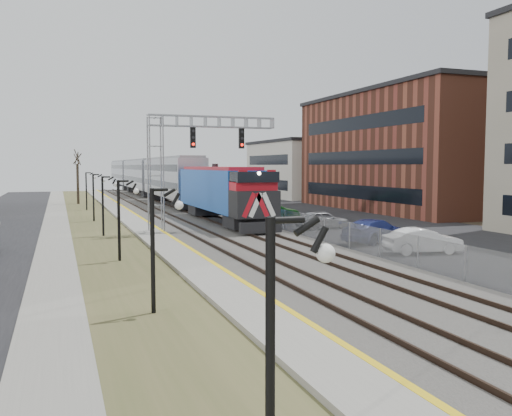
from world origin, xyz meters
TOP-DOWN VIEW (x-y plane):
  - ground at (0.00, 0.00)m, footprint 160.00×160.00m
  - sidewalk at (-7.00, 35.00)m, footprint 2.00×120.00m
  - grass_median at (-4.00, 35.00)m, footprint 4.00×120.00m
  - platform at (-1.00, 35.00)m, footprint 2.00×120.00m
  - ballast_bed at (4.00, 35.00)m, footprint 8.00×120.00m
  - parking_lot at (16.00, 35.00)m, footprint 16.00×120.00m
  - platform_edge at (-0.12, 35.00)m, footprint 0.24×120.00m
  - track_near at (2.00, 35.00)m, footprint 1.58×120.00m
  - track_far at (5.50, 35.00)m, footprint 1.58×120.00m
  - train at (5.50, 68.13)m, footprint 3.00×85.85m
  - signal_gantry at (1.22, 27.99)m, footprint 9.00×1.07m
  - lampposts at (-4.00, 18.29)m, footprint 0.14×62.14m
  - fence at (8.20, 35.00)m, footprint 0.04×120.00m
  - buildings_east at (30.00, 31.18)m, footprint 16.00×76.00m
  - car_lot_b at (11.38, 14.85)m, footprint 4.28×2.12m
  - car_lot_d at (11.29, 19.31)m, footprint 5.30×3.63m
  - car_lot_e at (11.50, 26.73)m, footprint 4.03×1.73m
  - car_lot_f at (10.93, 34.26)m, footprint 4.23×2.50m
  - car_lot_g at (13.07, 46.65)m, footprint 5.57×2.62m

SIDE VIEW (x-z plane):
  - ground at x=0.00m, z-range 0.00..0.00m
  - parking_lot at x=16.00m, z-range 0.00..0.04m
  - grass_median at x=-4.00m, z-range 0.00..0.06m
  - sidewalk at x=-7.00m, z-range 0.00..0.08m
  - ballast_bed at x=4.00m, z-range 0.00..0.20m
  - platform at x=-1.00m, z-range 0.00..0.24m
  - platform_edge at x=-0.12m, z-range 0.24..0.25m
  - track_near at x=2.00m, z-range 0.20..0.35m
  - track_far at x=5.50m, z-range 0.20..0.35m
  - car_lot_f at x=10.93m, z-range 0.00..1.32m
  - car_lot_b at x=11.38m, z-range 0.00..1.35m
  - car_lot_e at x=11.50m, z-range 0.00..1.36m
  - car_lot_d at x=11.29m, z-range 0.00..1.43m
  - car_lot_g at x=13.07m, z-range 0.00..1.57m
  - fence at x=8.20m, z-range 0.00..1.60m
  - lampposts at x=-4.00m, z-range 0.00..4.00m
  - train at x=5.50m, z-range 0.26..5.58m
  - signal_gantry at x=1.22m, z-range 1.51..9.66m
  - buildings_east at x=30.00m, z-range -1.19..13.81m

